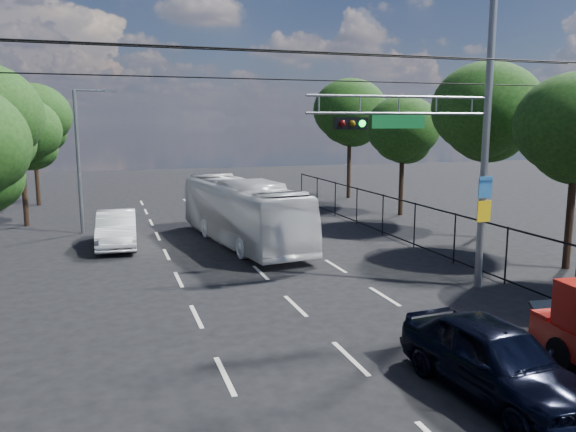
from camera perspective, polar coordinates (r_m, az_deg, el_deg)
name	(u,v)px	position (r m, az deg, el deg)	size (l,w,h in m)	color
lane_markings	(247,260)	(22.71, -4.14, -4.48)	(6.12, 38.00, 0.01)	beige
signal_mast	(454,130)	(18.66, 16.53, 8.37)	(6.43, 0.39, 9.50)	slate
streetlight_left	(82,154)	(29.46, -20.23, 5.93)	(2.09, 0.22, 7.08)	slate
utility_wires	(287,62)	(17.16, -0.11, 15.35)	(22.00, 5.04, 0.74)	black
fence_right	(438,232)	(23.84, 14.97, -1.58)	(0.06, 34.03, 2.00)	black
tree_right_c	(486,117)	(28.19, 19.51, 9.48)	(5.10, 5.10, 8.29)	black
tree_right_d	(403,133)	(33.83, 11.60, 8.26)	(4.32, 4.32, 7.02)	black
tree_right_e	(350,116)	(41.06, 6.31, 10.09)	(5.28, 5.28, 8.58)	black
tree_left_d	(21,137)	(32.70, -25.52, 7.26)	(4.20, 4.20, 6.83)	black
tree_left_e	(33,121)	(40.66, -24.46, 8.74)	(4.92, 4.92, 7.99)	black
navy_hatchback	(495,359)	(12.36, 20.30, -13.49)	(1.86, 4.61, 1.57)	black
white_bus	(242,212)	(25.56, -4.65, 0.43)	(2.46, 10.53, 2.93)	silver
white_van	(117,229)	(26.10, -17.02, -1.28)	(1.67, 4.78, 1.57)	white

